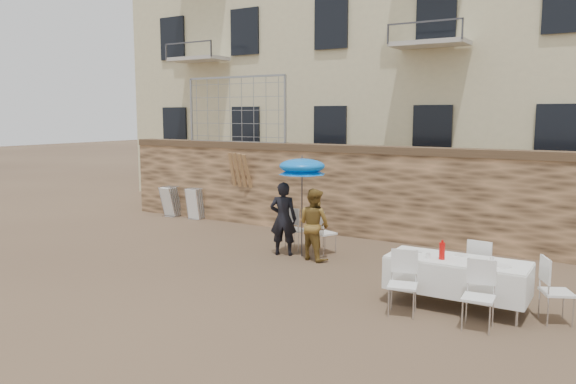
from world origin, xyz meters
The scene contains 17 objects.
ground centered at (0.00, 0.00, 0.00)m, with size 80.00×80.00×0.00m, color brown.
stone_wall centered at (0.00, 5.00, 1.10)m, with size 13.00×0.50×2.20m, color #826141.
chain_link_fence centered at (-3.00, 5.00, 3.10)m, with size 3.20×0.06×1.80m, color gray, non-canonical shape.
man_suit centered at (0.16, 2.40, 0.79)m, with size 0.57×0.38×1.57m, color black.
woman_dress centered at (0.91, 2.40, 0.74)m, with size 0.72×0.56×1.48m, color #AD8034.
umbrella centered at (0.56, 2.50, 1.86)m, with size 1.00×1.00×1.97m.
couple_chair_left centered at (0.16, 2.95, 0.48)m, with size 0.48×0.48×0.96m, color white, non-canonical shape.
couple_chair_right centered at (0.86, 2.95, 0.48)m, with size 0.48×0.48×0.96m, color white, non-canonical shape.
banquet_table centered at (4.21, 0.98, 0.73)m, with size 2.10×0.85×0.78m.
soda_bottle centered at (4.01, 0.83, 0.91)m, with size 0.09×0.09×0.26m, color red.
table_chair_front_left centered at (3.61, 0.23, 0.48)m, with size 0.48×0.48×0.96m, color white, non-canonical shape.
table_chair_front_right centered at (4.71, 0.23, 0.48)m, with size 0.48×0.48×0.96m, color white, non-canonical shape.
table_chair_back centered at (4.41, 1.78, 0.48)m, with size 0.48×0.48×0.96m, color white, non-canonical shape.
table_chair_side centered at (5.61, 1.08, 0.48)m, with size 0.48×0.48×0.96m, color white, non-canonical shape.
chair_stack_left centered at (-5.08, 4.70, 0.46)m, with size 0.46×0.47×0.92m, color white, non-canonical shape.
chair_stack_right centered at (-4.18, 4.70, 0.46)m, with size 0.46×0.40×0.92m, color white, non-canonical shape.
wood_planks centered at (-2.58, 4.77, 1.00)m, with size 0.70×0.20×2.00m, color #A37749, non-canonical shape.
Camera 1 is at (6.37, -7.56, 2.97)m, focal length 35.00 mm.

